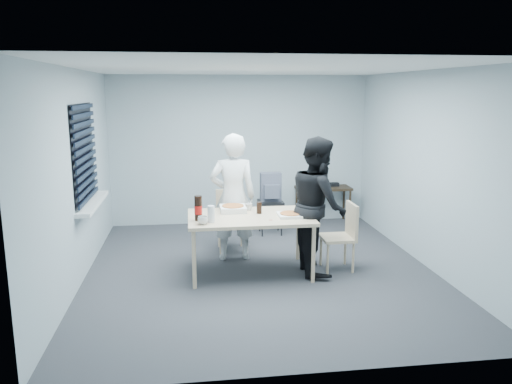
{
  "coord_description": "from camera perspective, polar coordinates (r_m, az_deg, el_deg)",
  "views": [
    {
      "loc": [
        -0.89,
        -6.21,
        2.33
      ],
      "look_at": [
        -0.04,
        0.1,
        1.04
      ],
      "focal_mm": 35.0,
      "sensor_mm": 36.0,
      "label": 1
    }
  ],
  "objects": [
    {
      "name": "black_box",
      "position": [
        9.07,
        8.96,
        0.87
      ],
      "size": [
        0.17,
        0.14,
        0.06
      ],
      "primitive_type": "cube",
      "rotation": [
        0.0,
        0.0,
        -0.21
      ],
      "color": "black",
      "rests_on": "side_table"
    },
    {
      "name": "rubber_band",
      "position": [
        6.16,
        1.68,
        -3.23
      ],
      "size": [
        0.05,
        0.05,
        0.0
      ],
      "primitive_type": "torus",
      "rotation": [
        0.0,
        0.0,
        -0.1
      ],
      "color": "red",
      "rests_on": "dining_table"
    },
    {
      "name": "mug_a",
      "position": [
        5.99,
        -6.08,
        -3.24
      ],
      "size": [
        0.17,
        0.17,
        0.1
      ],
      "primitive_type": "imported",
      "rotation": [
        0.0,
        0.0,
        0.52
      ],
      "color": "silver",
      "rests_on": "dining_table"
    },
    {
      "name": "cola_glass",
      "position": [
        6.47,
        0.36,
        -1.82
      ],
      "size": [
        0.08,
        0.08,
        0.15
      ],
      "primitive_type": "cylinder",
      "rotation": [
        0.0,
        0.0,
        -0.12
      ],
      "color": "black",
      "rests_on": "dining_table"
    },
    {
      "name": "pizza_box_b",
      "position": [
        6.35,
        3.97,
        -2.59
      ],
      "size": [
        0.32,
        0.32,
        0.05
      ],
      "rotation": [
        0.0,
        0.0,
        -0.3
      ],
      "color": "white",
      "rests_on": "dining_table"
    },
    {
      "name": "soda_bottle",
      "position": [
        6.15,
        -6.61,
        -1.9
      ],
      "size": [
        0.1,
        0.1,
        0.31
      ],
      "rotation": [
        0.0,
        0.0,
        -0.03
      ],
      "color": "black",
      "rests_on": "dining_table"
    },
    {
      "name": "side_table",
      "position": [
        8.98,
        7.69,
        0.08
      ],
      "size": [
        0.97,
        0.43,
        0.65
      ],
      "color": "#2E2018",
      "rests_on": "ground"
    },
    {
      "name": "person_black",
      "position": [
        6.47,
        7.09,
        -1.51
      ],
      "size": [
        0.47,
        0.86,
        1.77
      ],
      "primitive_type": "imported",
      "rotation": [
        0.0,
        0.0,
        1.57
      ],
      "color": "black",
      "rests_on": "ground"
    },
    {
      "name": "person_white",
      "position": [
        6.91,
        -2.65,
        -0.59
      ],
      "size": [
        0.65,
        0.42,
        1.77
      ],
      "primitive_type": "imported",
      "rotation": [
        0.0,
        0.0,
        3.14
      ],
      "color": "silver",
      "rests_on": "ground"
    },
    {
      "name": "mug_b",
      "position": [
        6.65,
        -0.83,
        -1.71
      ],
      "size": [
        0.1,
        0.1,
        0.09
      ],
      "primitive_type": "imported",
      "color": "silver",
      "rests_on": "dining_table"
    },
    {
      "name": "dining_table",
      "position": [
        6.38,
        -0.67,
        -3.24
      ],
      "size": [
        1.57,
        1.0,
        0.77
      ],
      "color": "beige",
      "rests_on": "ground"
    },
    {
      "name": "plastic_cups",
      "position": [
        6.05,
        -5.15,
        -2.53
      ],
      "size": [
        0.1,
        0.1,
        0.21
      ],
      "primitive_type": "cylinder",
      "rotation": [
        0.0,
        0.0,
        -0.11
      ],
      "color": "silver",
      "rests_on": "dining_table"
    },
    {
      "name": "chair_far",
      "position": [
        7.44,
        -2.92,
        -2.67
      ],
      "size": [
        0.42,
        0.42,
        0.89
      ],
      "color": "beige",
      "rests_on": "ground"
    },
    {
      "name": "chair_right",
      "position": [
        6.68,
        10.0,
        -4.48
      ],
      "size": [
        0.42,
        0.42,
        0.89
      ],
      "color": "beige",
      "rests_on": "ground"
    },
    {
      "name": "stool",
      "position": [
        8.23,
        1.66,
        -1.77
      ],
      "size": [
        0.4,
        0.4,
        0.55
      ],
      "color": "black",
      "rests_on": "ground"
    },
    {
      "name": "pizza_box_a",
      "position": [
        6.59,
        -2.65,
        -1.89
      ],
      "size": [
        0.34,
        0.34,
        0.08
      ],
      "rotation": [
        0.0,
        0.0,
        0.36
      ],
      "color": "white",
      "rests_on": "dining_table"
    },
    {
      "name": "backpack",
      "position": [
        8.14,
        1.69,
        0.53
      ],
      "size": [
        0.34,
        0.25,
        0.47
      ],
      "rotation": [
        0.0,
        0.0,
        0.3
      ],
      "color": "slate",
      "rests_on": "stool"
    },
    {
      "name": "papers",
      "position": [
        8.92,
        6.79,
        0.55
      ],
      "size": [
        0.29,
        0.34,
        0.0
      ],
      "primitive_type": "cube",
      "rotation": [
        0.0,
        0.0,
        0.34
      ],
      "color": "white",
      "rests_on": "side_table"
    },
    {
      "name": "room",
      "position": [
        6.79,
        -18.73,
        3.35
      ],
      "size": [
        5.0,
        5.0,
        5.0
      ],
      "color": "#323238",
      "rests_on": "ground"
    }
  ]
}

